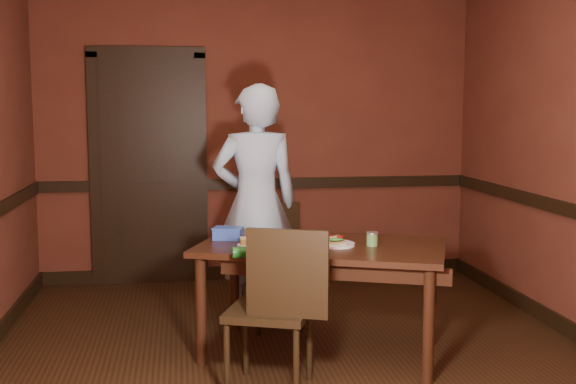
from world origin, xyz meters
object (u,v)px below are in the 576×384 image
object	(u,v)px
person	(256,204)
cheese_saucer	(251,243)
chair_far	(271,266)
dining_table	(321,299)
chair_near	(269,308)
food_tub	(228,233)
sauce_jar	(372,239)
sandwich_plate	(335,243)

from	to	relation	value
person	cheese_saucer	size ratio (longest dim) A/B	10.07
chair_far	dining_table	bearing A→B (deg)	-85.44
chair_far	cheese_saucer	bearing A→B (deg)	-123.59
chair_near	person	distance (m)	1.45
food_tub	dining_table	bearing A→B (deg)	-5.16
person	sauce_jar	world-z (taller)	person
chair_near	cheese_saucer	bearing A→B (deg)	-63.85
dining_table	chair_near	bearing A→B (deg)	-105.23
sandwich_plate	food_tub	world-z (taller)	food_tub
dining_table	sauce_jar	size ratio (longest dim) A/B	17.31
sandwich_plate	cheese_saucer	distance (m)	0.54
chair_near	cheese_saucer	world-z (taller)	chair_near
chair_far	sauce_jar	bearing A→B (deg)	-69.84
person	food_tub	xyz separation A→B (m)	(-0.25, -0.58, -0.12)
dining_table	chair_far	size ratio (longest dim) A/B	1.77
sandwich_plate	cheese_saucer	size ratio (longest dim) A/B	1.44
chair_far	chair_near	bearing A→B (deg)	-113.33
chair_near	person	bearing A→B (deg)	-72.07
cheese_saucer	food_tub	size ratio (longest dim) A/B	0.78
sauce_jar	food_tub	distance (m)	0.97
sandwich_plate	food_tub	size ratio (longest dim) A/B	1.12
cheese_saucer	sandwich_plate	bearing A→B (deg)	-6.56
cheese_saucer	food_tub	xyz separation A→B (m)	(-0.13, 0.25, 0.02)
chair_far	food_tub	world-z (taller)	chair_far
person	dining_table	bearing A→B (deg)	109.35
dining_table	sauce_jar	xyz separation A→B (m)	(0.31, -0.10, 0.41)
person	sauce_jar	xyz separation A→B (m)	(0.65, -0.94, -0.11)
sandwich_plate	sauce_jar	bearing A→B (deg)	-10.04
sauce_jar	chair_far	bearing A→B (deg)	125.79
sandwich_plate	food_tub	bearing A→B (deg)	154.67
sandwich_plate	person	bearing A→B (deg)	114.98
dining_table	person	bearing A→B (deg)	133.65
chair_far	sauce_jar	world-z (taller)	chair_far
sauce_jar	chair_near	bearing A→B (deg)	-148.01
chair_near	sauce_jar	distance (m)	0.90
food_tub	person	bearing A→B (deg)	84.86
sandwich_plate	dining_table	bearing A→B (deg)	140.82
dining_table	cheese_saucer	xyz separation A→B (m)	(-0.46, 0.00, 0.39)
person	food_tub	size ratio (longest dim) A/B	7.80
chair_near	cheese_saucer	xyz separation A→B (m)	(-0.05, 0.55, 0.27)
person	food_tub	distance (m)	0.64
dining_table	chair_near	distance (m)	0.70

